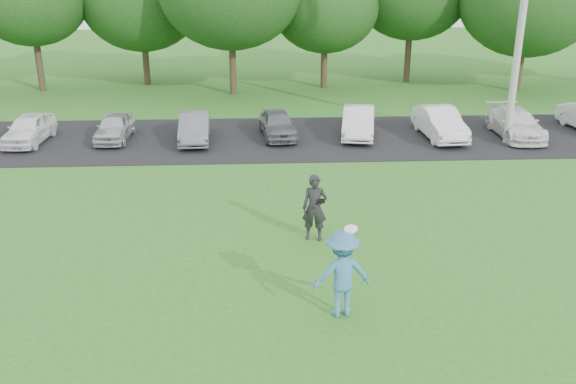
# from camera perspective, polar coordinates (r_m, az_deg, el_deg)

# --- Properties ---
(ground) EXTENTS (100.00, 100.00, 0.00)m
(ground) POSITION_cam_1_polar(r_m,az_deg,el_deg) (14.62, 0.71, -9.75)
(ground) COLOR #2A671D
(ground) RESTS_ON ground
(parking_lot) EXTENTS (32.00, 6.50, 0.03)m
(parking_lot) POSITION_cam_1_polar(r_m,az_deg,el_deg) (26.60, -1.05, 4.81)
(parking_lot) COLOR black
(parking_lot) RESTS_ON ground
(utility_pole) EXTENTS (0.28, 0.28, 10.91)m
(utility_pole) POSITION_cam_1_polar(r_m,az_deg,el_deg) (26.47, 20.24, 15.49)
(utility_pole) COLOR #A4A49F
(utility_pole) RESTS_ON ground
(frisbee_player) EXTENTS (1.38, 0.94, 2.21)m
(frisbee_player) POSITION_cam_1_polar(r_m,az_deg,el_deg) (13.75, 4.82, -7.24)
(frisbee_player) COLOR teal
(frisbee_player) RESTS_ON ground
(camera_bystander) EXTENTS (0.73, 0.54, 1.83)m
(camera_bystander) POSITION_cam_1_polar(r_m,az_deg,el_deg) (17.18, 2.39, -1.42)
(camera_bystander) COLOR black
(camera_bystander) RESTS_ON ground
(parked_cars) EXTENTS (28.52, 4.48, 1.25)m
(parked_cars) POSITION_cam_1_polar(r_m,az_deg,el_deg) (26.44, -0.95, 6.04)
(parked_cars) COLOR white
(parked_cars) RESTS_ON parking_lot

